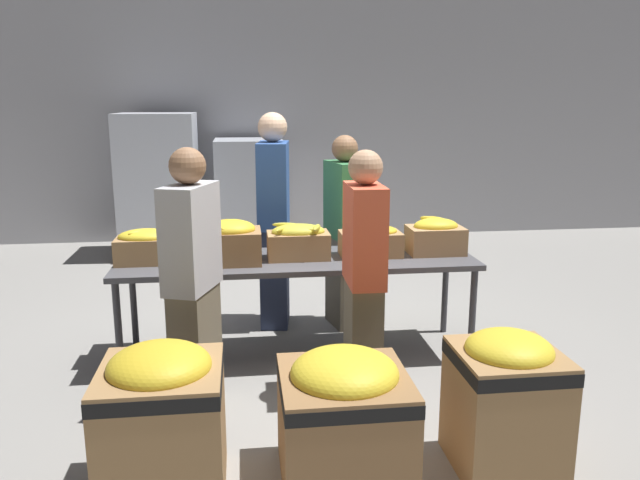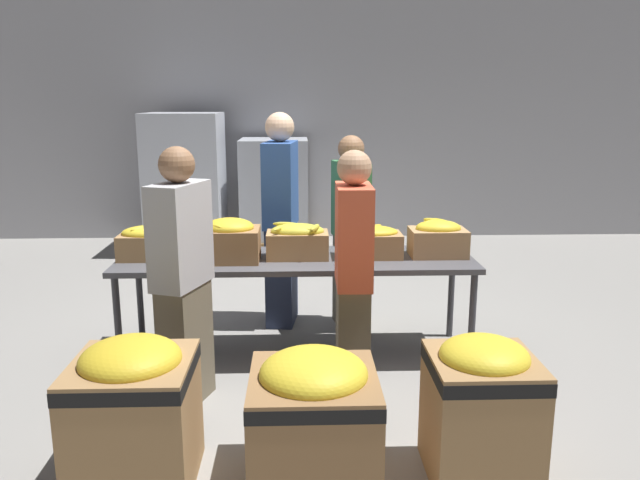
% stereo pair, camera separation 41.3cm
% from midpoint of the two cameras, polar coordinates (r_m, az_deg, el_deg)
% --- Properties ---
extents(ground_plane, '(30.00, 30.00, 0.00)m').
position_cam_midpoint_polar(ground_plane, '(4.84, 0.38, -10.31)').
color(ground_plane, gray).
extents(wall_back, '(16.00, 0.08, 4.00)m').
position_cam_midpoint_polar(wall_back, '(8.63, -0.78, 13.45)').
color(wall_back, '#A8A8AD').
rests_on(wall_back, ground_plane).
extents(sorting_table, '(2.62, 0.74, 0.75)m').
position_cam_midpoint_polar(sorting_table, '(4.61, 0.39, -2.29)').
color(sorting_table, '#4C4C51').
rests_on(sorting_table, ground_plane).
extents(banana_box_0, '(0.43, 0.27, 0.25)m').
position_cam_midpoint_polar(banana_box_0, '(4.67, -12.97, -0.18)').
color(banana_box_0, '#A37A4C').
rests_on(banana_box_0, sorting_table).
extents(banana_box_1, '(0.43, 0.34, 0.31)m').
position_cam_midpoint_polar(banana_box_1, '(4.51, -5.71, 0.03)').
color(banana_box_1, olive).
rests_on(banana_box_1, sorting_table).
extents(banana_box_2, '(0.45, 0.30, 0.27)m').
position_cam_midpoint_polar(banana_box_2, '(4.57, 0.51, -0.06)').
color(banana_box_2, '#A37A4C').
rests_on(banana_box_2, sorting_table).
extents(banana_box_3, '(0.45, 0.28, 0.24)m').
position_cam_midpoint_polar(banana_box_3, '(4.64, 7.20, -0.11)').
color(banana_box_3, '#A37A4C').
rests_on(banana_box_3, sorting_table).
extents(banana_box_4, '(0.41, 0.29, 0.28)m').
position_cam_midpoint_polar(banana_box_4, '(4.76, 13.18, 0.14)').
color(banana_box_4, tan).
rests_on(banana_box_4, sorting_table).
extents(volunteer_0, '(0.22, 0.43, 1.60)m').
position_cam_midpoint_polar(volunteer_0, '(3.93, 6.06, -3.57)').
color(volunteer_0, '#6B604C').
rests_on(volunteer_0, ground_plane).
extents(volunteer_1, '(0.35, 0.48, 1.63)m').
position_cam_midpoint_polar(volunteer_1, '(3.90, -9.53, -3.61)').
color(volunteer_1, '#6B604C').
rests_on(volunteer_1, ground_plane).
extents(volunteer_2, '(0.30, 0.51, 1.79)m').
position_cam_midpoint_polar(volunteer_2, '(5.25, -1.35, 1.72)').
color(volunteer_2, '#2D3856').
rests_on(volunteer_2, ground_plane).
extents(volunteer_3, '(0.30, 0.47, 1.61)m').
position_cam_midpoint_polar(volunteer_3, '(5.20, 5.06, 0.55)').
color(volunteer_3, '#6B604C').
rests_on(volunteer_3, ground_plane).
extents(donation_bin_0, '(0.58, 0.58, 0.76)m').
position_cam_midpoint_polar(donation_bin_0, '(3.26, -13.09, -14.83)').
color(donation_bin_0, '#A37A4C').
rests_on(donation_bin_0, ground_plane).
extents(donation_bin_1, '(0.64, 0.64, 0.69)m').
position_cam_midpoint_polar(donation_bin_1, '(3.23, 3.21, -15.61)').
color(donation_bin_1, olive).
rests_on(donation_bin_1, ground_plane).
extents(donation_bin_2, '(0.53, 0.53, 0.75)m').
position_cam_midpoint_polar(donation_bin_2, '(3.39, 18.05, -14.13)').
color(donation_bin_2, '#A37A4C').
rests_on(donation_bin_2, ground_plane).
extents(pallet_stack_0, '(0.93, 0.93, 1.40)m').
position_cam_midpoint_polar(pallet_stack_0, '(8.12, -2.72, 4.20)').
color(pallet_stack_0, olive).
rests_on(pallet_stack_0, ground_plane).
extents(pallet_stack_1, '(1.00, 1.00, 1.73)m').
position_cam_midpoint_polar(pallet_stack_1, '(7.99, -10.74, 5.06)').
color(pallet_stack_1, olive).
rests_on(pallet_stack_1, ground_plane).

